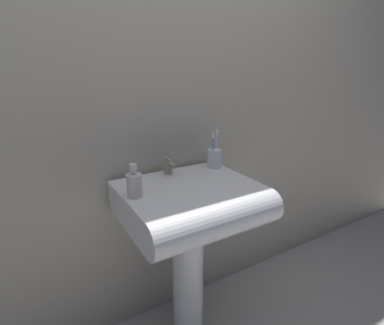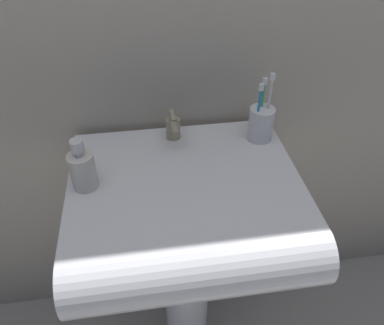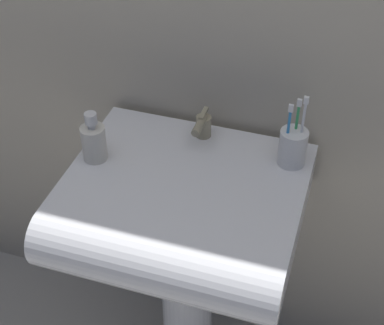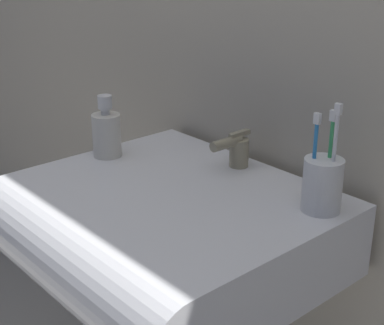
{
  "view_description": "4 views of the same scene",
  "coord_description": "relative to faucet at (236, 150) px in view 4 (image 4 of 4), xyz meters",
  "views": [
    {
      "loc": [
        -0.64,
        -1.1,
        1.39
      ],
      "look_at": [
        0.03,
        0.01,
        0.97
      ],
      "focal_mm": 28.0,
      "sensor_mm": 36.0,
      "label": 1
    },
    {
      "loc": [
        -0.09,
        -0.73,
        1.52
      ],
      "look_at": [
        0.02,
        0.0,
        0.91
      ],
      "focal_mm": 35.0,
      "sensor_mm": 36.0,
      "label": 2
    },
    {
      "loc": [
        0.36,
        -1.07,
        1.86
      ],
      "look_at": [
        0.01,
        0.01,
        0.92
      ],
      "focal_mm": 55.0,
      "sensor_mm": 36.0,
      "label": 3
    },
    {
      "loc": [
        0.82,
        -0.69,
        1.35
      ],
      "look_at": [
        0.03,
        0.01,
        0.93
      ],
      "focal_mm": 55.0,
      "sensor_mm": 36.0,
      "label": 4
    }
  ],
  "objects": [
    {
      "name": "wall_back",
      "position": [
        0.01,
        0.11,
        0.29
      ],
      "size": [
        5.0,
        0.05,
        2.4
      ],
      "primitive_type": "cube",
      "color": "#B7AD99",
      "rests_on": "ground"
    },
    {
      "name": "sink_basin",
      "position": [
        0.01,
        -0.23,
        -0.12
      ],
      "size": [
        0.61,
        0.54,
        0.15
      ],
      "color": "white",
      "rests_on": "sink_pedestal"
    },
    {
      "name": "faucet",
      "position": [
        0.0,
        0.0,
        0.0
      ],
      "size": [
        0.04,
        0.11,
        0.08
      ],
      "color": "tan",
      "rests_on": "sink_basin"
    },
    {
      "name": "toothbrush_cup",
      "position": [
        0.25,
        -0.03,
        0.01
      ],
      "size": [
        0.07,
        0.07,
        0.21
      ],
      "color": "white",
      "rests_on": "sink_basin"
    },
    {
      "name": "soap_bottle",
      "position": [
        -0.24,
        -0.17,
        0.01
      ],
      "size": [
        0.06,
        0.06,
        0.14
      ],
      "color": "silver",
      "rests_on": "sink_basin"
    }
  ]
}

